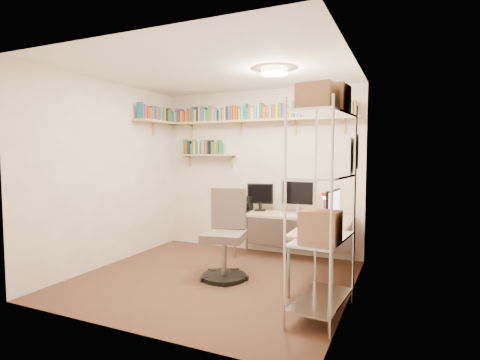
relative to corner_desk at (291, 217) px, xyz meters
name	(u,v)px	position (x,y,z in m)	size (l,w,h in m)	color
ground	(213,279)	(-0.69, -0.96, -0.65)	(3.20, 3.20, 0.00)	#4A3120
room_shell	(213,151)	(-0.69, -0.96, 0.89)	(3.24, 3.04, 2.52)	beige
wall_shelves	(230,121)	(-1.09, 0.33, 1.38)	(3.12, 1.09, 0.80)	tan
corner_desk	(291,217)	(0.00, 0.00, 0.00)	(1.76, 1.68, 1.15)	tan
office_chair	(225,241)	(-0.58, -0.85, -0.19)	(0.58, 0.59, 1.09)	black
wire_rack	(323,162)	(0.73, -1.47, 0.80)	(0.49, 0.89, 2.16)	silver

